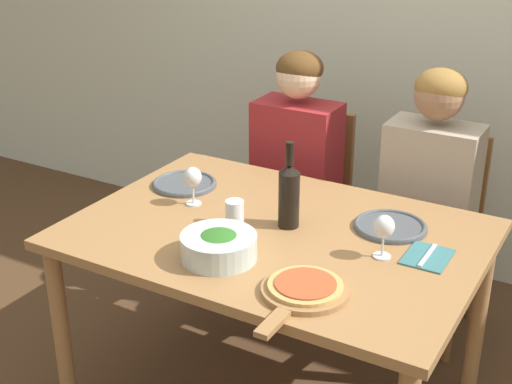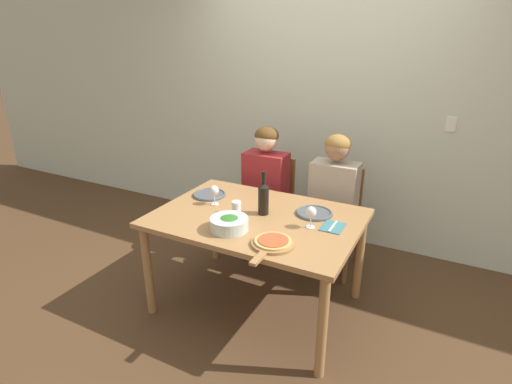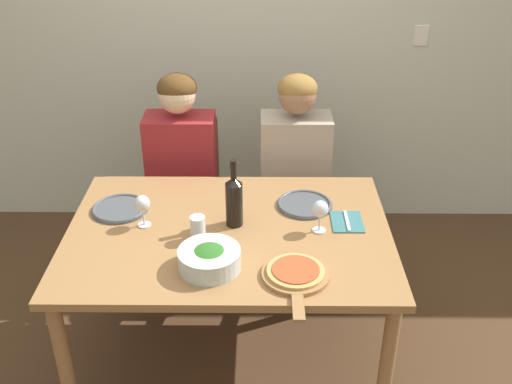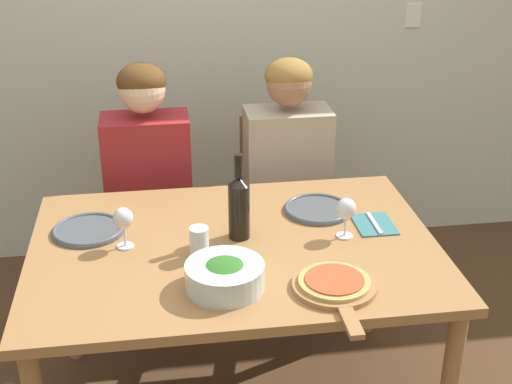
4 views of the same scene
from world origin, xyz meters
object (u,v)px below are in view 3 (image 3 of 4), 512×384
wine_bottle (234,200)px  dinner_plate_left (120,208)px  pizza_on_board (296,274)px  wine_glass_right (320,211)px  chair_left (186,190)px  broccoli_bowl (209,259)px  person_man (295,161)px  wine_glass_left (142,205)px  person_woman (181,160)px  fork_on_napkin (347,222)px  chair_right (293,190)px  water_tumbler (198,228)px  dinner_plate_right (305,204)px

wine_bottle → dinner_plate_left: size_ratio=1.22×
wine_bottle → dinner_plate_left: wine_bottle is taller
pizza_on_board → wine_glass_right: 0.36m
chair_left → broccoli_bowl: (0.23, -1.12, 0.31)m
person_man → broccoli_bowl: 1.09m
wine_bottle → wine_glass_left: wine_bottle is taller
chair_left → broccoli_bowl: size_ratio=3.54×
person_woman → person_man: bearing=0.0°
chair_left → wine_bottle: (0.32, -0.79, 0.39)m
person_man → fork_on_napkin: bearing=-73.3°
chair_right → fork_on_napkin: chair_right is taller
chair_left → broccoli_bowl: chair_left is taller
chair_right → dinner_plate_left: (-0.85, -0.68, 0.28)m
chair_right → water_tumbler: size_ratio=8.01×
chair_right → wine_glass_left: (-0.71, -0.81, 0.37)m
person_woman → pizza_on_board: person_woman is taller
wine_bottle → chair_right: bearing=68.8°
wine_glass_left → dinner_plate_right: bearing=13.6°
pizza_on_board → water_tumbler: 0.49m
chair_left → person_man: (0.63, -0.11, 0.25)m
chair_right → wine_bottle: 0.94m
dinner_plate_right → chair_left: bearing=135.7°
chair_left → wine_glass_left: bearing=-95.7°
wine_bottle → water_tumbler: wine_bottle is taller
person_man → dinner_plate_right: person_man is taller
dinner_plate_left → fork_on_napkin: bearing=-5.4°
person_woman → fork_on_napkin: bearing=-38.7°
person_woman → fork_on_napkin: 1.06m
water_tumbler → fork_on_napkin: (0.66, 0.14, -0.05)m
water_tumbler → pizza_on_board: bearing=-33.4°
chair_right → pizza_on_board: (-0.05, -1.18, 0.28)m
pizza_on_board → wine_glass_right: (0.12, 0.33, 0.09)m
chair_right → pizza_on_board: bearing=-92.5°
person_woman → pizza_on_board: (0.58, -1.07, 0.04)m
person_woman → pizza_on_board: size_ratio=2.96×
person_woman → wine_glass_right: person_woman is taller
wine_glass_left → water_tumbler: size_ratio=1.36×
dinner_plate_right → pizza_on_board: pizza_on_board is taller
dinner_plate_right → wine_glass_left: wine_glass_left is taller
wine_glass_left → wine_glass_right: same height
person_woman → dinner_plate_left: 0.61m
pizza_on_board → wine_glass_left: 0.76m
chair_left → dinner_plate_left: size_ratio=3.40×
pizza_on_board → person_man: bearing=87.2°
broccoli_bowl → wine_glass_right: size_ratio=1.67×
person_man → broccoli_bowl: person_man is taller
dinner_plate_right → fork_on_napkin: dinner_plate_right is taller
wine_glass_right → water_tumbler: size_ratio=1.36×
person_woman → dinner_plate_left: bearing=-111.0°
chair_right → wine_glass_left: 1.14m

